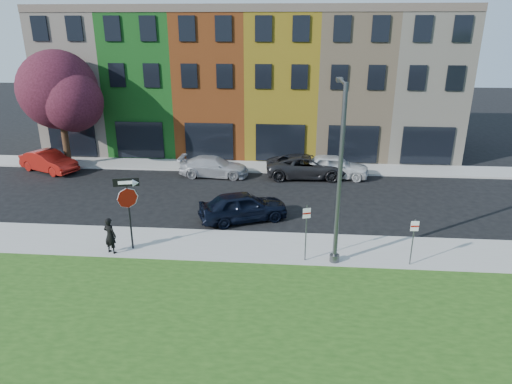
# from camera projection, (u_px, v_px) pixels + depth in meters

# --- Properties ---
(ground) EXTENTS (120.00, 120.00, 0.00)m
(ground) POSITION_uv_depth(u_px,v_px,m) (265.00, 286.00, 17.18)
(ground) COLOR black
(ground) RESTS_ON ground
(sidewalk_near) EXTENTS (40.00, 3.00, 0.12)m
(sidewalk_near) POSITION_uv_depth(u_px,v_px,m) (315.00, 249.00, 19.81)
(sidewalk_near) COLOR #999790
(sidewalk_near) RESTS_ON ground
(sidewalk_far) EXTENTS (40.00, 2.40, 0.12)m
(sidewalk_far) POSITION_uv_depth(u_px,v_px,m) (236.00, 166.00, 31.42)
(sidewalk_far) COLOR #999790
(sidewalk_far) RESTS_ON ground
(rowhouse_block) EXTENTS (30.00, 10.12, 10.00)m
(rowhouse_block) POSITION_uv_depth(u_px,v_px,m) (251.00, 83.00, 35.46)
(rowhouse_block) COLOR #B9AB99
(rowhouse_block) RESTS_ON ground
(stop_sign) EXTENTS (1.03, 0.30, 3.20)m
(stop_sign) POSITION_uv_depth(u_px,v_px,m) (128.00, 199.00, 18.99)
(stop_sign) COLOR black
(stop_sign) RESTS_ON sidewalk_near
(man) EXTENTS (0.82, 0.74, 1.59)m
(man) POSITION_uv_depth(u_px,v_px,m) (110.00, 235.00, 19.16)
(man) COLOR black
(man) RESTS_ON sidewalk_near
(sedan_near) EXTENTS (4.86, 5.63, 1.50)m
(sedan_near) POSITION_uv_depth(u_px,v_px,m) (243.00, 206.00, 22.68)
(sedan_near) COLOR black
(sedan_near) RESTS_ON ground
(parked_car_red) EXTENTS (4.70, 5.37, 1.40)m
(parked_car_red) POSITION_uv_depth(u_px,v_px,m) (49.00, 161.00, 30.28)
(parked_car_red) COLOR maroon
(parked_car_red) RESTS_ON ground
(parked_car_silver) EXTENTS (2.04, 4.54, 1.29)m
(parked_car_silver) POSITION_uv_depth(u_px,v_px,m) (214.00, 167.00, 29.37)
(parked_car_silver) COLOR #A5A5A9
(parked_car_silver) RESTS_ON ground
(parked_car_dark) EXTENTS (2.93, 5.42, 1.44)m
(parked_car_dark) POSITION_uv_depth(u_px,v_px,m) (307.00, 166.00, 29.15)
(parked_car_dark) COLOR black
(parked_car_dark) RESTS_ON ground
(parked_car_white) EXTENTS (2.34, 4.60, 1.49)m
(parked_car_white) POSITION_uv_depth(u_px,v_px,m) (334.00, 166.00, 29.07)
(parked_car_white) COLOR silver
(parked_car_white) RESTS_ON ground
(street_lamp) EXTENTS (0.40, 2.58, 7.20)m
(street_lamp) POSITION_uv_depth(u_px,v_px,m) (339.00, 175.00, 17.66)
(street_lamp) COLOR #494B4E
(street_lamp) RESTS_ON sidewalk_near
(parking_sign_a) EXTENTS (0.31, 0.13, 2.45)m
(parking_sign_a) POSITION_uv_depth(u_px,v_px,m) (306.00, 227.00, 18.27)
(parking_sign_a) COLOR #494B4E
(parking_sign_a) RESTS_ON sidewalk_near
(parking_sign_b) EXTENTS (0.32, 0.09, 1.99)m
(parking_sign_b) POSITION_uv_depth(u_px,v_px,m) (413.00, 236.00, 18.03)
(parking_sign_b) COLOR #494B4E
(parking_sign_b) RESTS_ON sidewalk_near
(tree_purple) EXTENTS (6.13, 5.36, 7.67)m
(tree_purple) POSITION_uv_depth(u_px,v_px,m) (60.00, 92.00, 29.86)
(tree_purple) COLOR black
(tree_purple) RESTS_ON sidewalk_far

